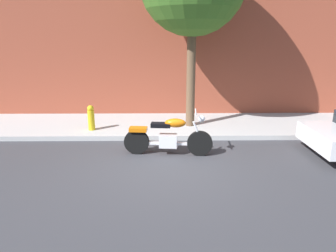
# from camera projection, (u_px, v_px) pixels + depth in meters

# --- Properties ---
(ground_plane) EXTENTS (60.00, 60.00, 0.00)m
(ground_plane) POSITION_uv_depth(u_px,v_px,m) (168.00, 164.00, 7.12)
(ground_plane) COLOR #38383D
(sidewalk) EXTENTS (23.17, 2.77, 0.14)m
(sidewalk) POSITION_uv_depth(u_px,v_px,m) (167.00, 125.00, 10.07)
(sidewalk) COLOR #AFAFAF
(sidewalk) RESTS_ON ground
(motorcycle) EXTENTS (2.22, 0.70, 1.13)m
(motorcycle) POSITION_uv_depth(u_px,v_px,m) (168.00, 137.00, 7.58)
(motorcycle) COLOR black
(motorcycle) RESTS_ON ground
(fire_hydrant) EXTENTS (0.20, 0.20, 0.91)m
(fire_hydrant) POSITION_uv_depth(u_px,v_px,m) (91.00, 120.00, 9.22)
(fire_hydrant) COLOR gold
(fire_hydrant) RESTS_ON ground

